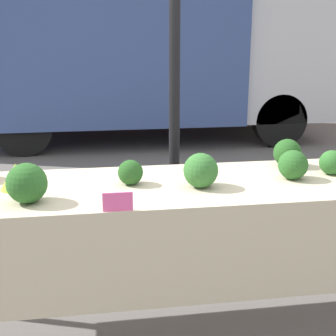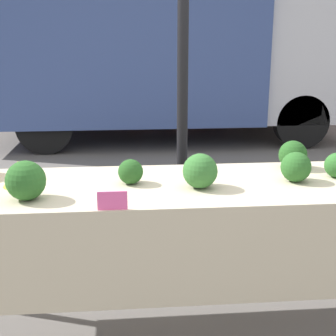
# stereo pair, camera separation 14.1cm
# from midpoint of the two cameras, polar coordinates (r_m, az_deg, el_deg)

# --- Properties ---
(ground_plane) EXTENTS (40.00, 40.00, 0.00)m
(ground_plane) POSITION_cam_midpoint_polar(r_m,az_deg,el_deg) (2.64, -1.61, -18.54)
(ground_plane) COLOR slate
(tent_pole) EXTENTS (0.07, 0.07, 2.20)m
(tent_pole) POSITION_cam_midpoint_polar(r_m,az_deg,el_deg) (3.00, -0.57, 8.35)
(tent_pole) COLOR black
(tent_pole) RESTS_ON ground_plane
(parked_truck) EXTENTS (5.11, 2.19, 2.66)m
(parked_truck) POSITION_cam_midpoint_polar(r_m,az_deg,el_deg) (7.09, -4.72, 14.97)
(parked_truck) COLOR #384C84
(parked_truck) RESTS_ON ground_plane
(market_table) EXTENTS (2.33, 0.70, 0.79)m
(market_table) POSITION_cam_midpoint_polar(r_m,az_deg,el_deg) (2.26, -1.55, -4.80)
(market_table) COLOR beige
(market_table) RESTS_ON ground_plane
(romanesco_head) EXTENTS (0.16, 0.16, 0.12)m
(romanesco_head) POSITION_cam_midpoint_polar(r_m,az_deg,el_deg) (2.33, -19.64, -0.96)
(romanesco_head) COLOR #93B238
(romanesco_head) RESTS_ON market_table
(broccoli_head_0) EXTENTS (0.13, 0.13, 0.13)m
(broccoli_head_0) POSITION_cam_midpoint_polar(r_m,az_deg,el_deg) (2.55, 17.84, 0.64)
(broccoli_head_0) COLOR #2D6628
(broccoli_head_0) RESTS_ON market_table
(broccoli_head_1) EXTENTS (0.12, 0.12, 0.12)m
(broccoli_head_1) POSITION_cam_midpoint_polar(r_m,az_deg,el_deg) (2.27, -6.37, -0.55)
(broccoli_head_1) COLOR #23511E
(broccoli_head_1) RESTS_ON market_table
(broccoli_head_2) EXTENTS (0.18, 0.18, 0.18)m
(broccoli_head_2) POSITION_cam_midpoint_polar(r_m,az_deg,el_deg) (2.11, -18.68, -1.79)
(broccoli_head_2) COLOR #285B23
(broccoli_head_2) RESTS_ON market_table
(broccoli_head_3) EXTENTS (0.17, 0.17, 0.17)m
(broccoli_head_3) POSITION_cam_midpoint_polar(r_m,az_deg,el_deg) (2.21, 2.20, -0.31)
(broccoli_head_3) COLOR #336B2D
(broccoli_head_3) RESTS_ON market_table
(broccoli_head_6) EXTENTS (0.15, 0.15, 0.15)m
(broccoli_head_6) POSITION_cam_midpoint_polar(r_m,az_deg,el_deg) (2.41, 13.39, 0.36)
(broccoli_head_6) COLOR #285B23
(broccoli_head_6) RESTS_ON market_table
(broccoli_head_7) EXTENTS (0.15, 0.15, 0.15)m
(broccoli_head_7) POSITION_cam_midpoint_polar(r_m,az_deg,el_deg) (2.65, 12.88, 1.81)
(broccoli_head_7) COLOR #23511E
(broccoli_head_7) RESTS_ON market_table
(price_sign) EXTENTS (0.12, 0.01, 0.08)m
(price_sign) POSITION_cam_midpoint_polar(r_m,az_deg,el_deg) (1.94, -8.22, -4.12)
(price_sign) COLOR #F45B9E
(price_sign) RESTS_ON market_table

